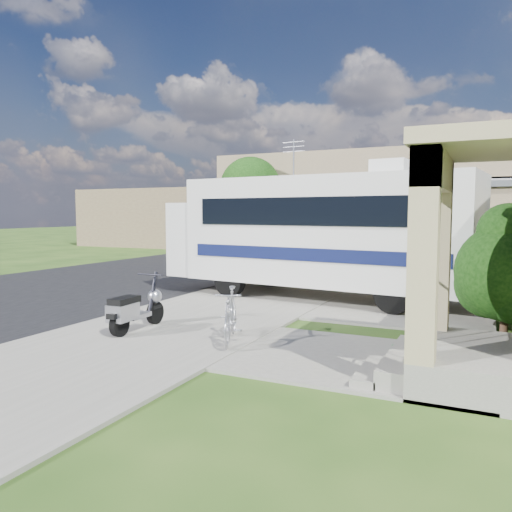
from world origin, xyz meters
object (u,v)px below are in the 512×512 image
at_px(shrub, 510,268).
at_px(scooter, 134,309).
at_px(motorhome, 318,231).
at_px(garden_hose, 404,353).
at_px(bicycle, 230,318).
at_px(pickup_truck, 240,246).
at_px(van, 291,236).

xyz_separation_m(shrub, scooter, (-6.65, -3.04, -0.83)).
distance_m(motorhome, garden_hose, 6.01).
relative_size(motorhome, scooter, 5.24).
relative_size(bicycle, garden_hose, 4.26).
distance_m(scooter, garden_hose, 5.11).
distance_m(shrub, pickup_truck, 15.83).
bearing_deg(bicycle, motorhome, 69.59).
xyz_separation_m(scooter, garden_hose, (5.07, 0.57, -0.40)).
bearing_deg(scooter, garden_hose, 4.13).
relative_size(motorhome, pickup_truck, 1.61).
bearing_deg(pickup_truck, bicycle, 115.56).
bearing_deg(shrub, scooter, -155.48).
relative_size(scooter, bicycle, 1.03).
bearing_deg(van, scooter, -74.36).
relative_size(motorhome, van, 1.34).
distance_m(motorhome, van, 17.02).
relative_size(pickup_truck, garden_hose, 14.22).
xyz_separation_m(bicycle, pickup_truck, (-6.88, 13.86, 0.27)).
xyz_separation_m(motorhome, scooter, (-1.99, -5.42, -1.38)).
xyz_separation_m(pickup_truck, van, (-0.07, 7.02, 0.20)).
xyz_separation_m(scooter, pickup_truck, (-4.79, 13.96, 0.26)).
bearing_deg(garden_hose, pickup_truck, 126.37).
height_order(bicycle, van, van).
xyz_separation_m(scooter, bicycle, (2.09, 0.10, -0.00)).
bearing_deg(motorhome, pickup_truck, 134.63).
bearing_deg(van, pickup_truck, -86.86).
xyz_separation_m(motorhome, shrub, (4.67, -2.38, -0.56)).
bearing_deg(scooter, van, 100.76).
bearing_deg(pickup_truck, scooter, 108.10).
height_order(bicycle, pickup_truck, pickup_truck).
distance_m(van, garden_hose, 22.71).
bearing_deg(pickup_truck, garden_hose, 125.52).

